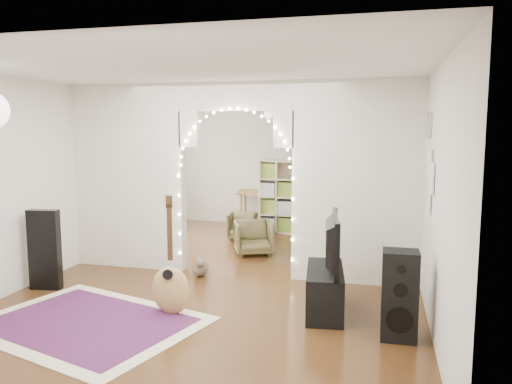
% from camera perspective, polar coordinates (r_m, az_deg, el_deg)
% --- Properties ---
extents(floor, '(7.50, 7.50, 0.00)m').
position_cam_1_polar(floor, '(7.26, -2.17, -9.25)').
color(floor, black).
rests_on(floor, ground).
extents(ceiling, '(5.00, 7.50, 0.02)m').
position_cam_1_polar(ceiling, '(6.98, -2.28, 12.50)').
color(ceiling, white).
rests_on(ceiling, wall_back).
extents(wall_back, '(5.00, 0.02, 2.70)m').
position_cam_1_polar(wall_back, '(10.63, 3.48, 3.43)').
color(wall_back, silver).
rests_on(wall_back, floor).
extents(wall_front, '(5.00, 0.02, 2.70)m').
position_cam_1_polar(wall_front, '(3.59, -19.35, -4.65)').
color(wall_front, silver).
rests_on(wall_front, floor).
extents(wall_left, '(0.02, 7.50, 2.70)m').
position_cam_1_polar(wall_left, '(8.06, -19.55, 1.78)').
color(wall_left, silver).
rests_on(wall_left, floor).
extents(wall_right, '(0.02, 7.50, 2.70)m').
position_cam_1_polar(wall_right, '(6.73, 18.65, 0.81)').
color(wall_right, silver).
rests_on(wall_right, floor).
extents(divider_wall, '(5.00, 0.20, 2.70)m').
position_cam_1_polar(divider_wall, '(6.98, -2.23, 2.03)').
color(divider_wall, silver).
rests_on(divider_wall, floor).
extents(fairy_lights, '(1.64, 0.04, 1.60)m').
position_cam_1_polar(fairy_lights, '(6.85, -2.54, 2.97)').
color(fairy_lights, '#FFEABF').
rests_on(fairy_lights, divider_wall).
extents(window, '(0.04, 1.20, 1.40)m').
position_cam_1_polar(window, '(9.58, -13.47, 3.72)').
color(window, white).
rests_on(window, wall_left).
extents(wall_clock, '(0.03, 0.31, 0.31)m').
position_cam_1_polar(wall_clock, '(6.10, 19.19, 7.21)').
color(wall_clock, white).
rests_on(wall_clock, wall_right).
extents(picture_frames, '(0.02, 0.50, 0.70)m').
position_cam_1_polar(picture_frames, '(5.73, 19.28, 1.21)').
color(picture_frames, white).
rests_on(picture_frames, wall_right).
extents(ceiling_fan, '(1.10, 1.10, 0.30)m').
position_cam_1_polar(ceiling_fan, '(8.90, 1.42, 9.45)').
color(ceiling_fan, gold).
rests_on(ceiling_fan, ceiling).
extents(area_rug, '(2.68, 2.30, 0.02)m').
position_cam_1_polar(area_rug, '(5.77, -18.75, -13.99)').
color(area_rug, maroon).
rests_on(area_rug, floor).
extents(guitar_case, '(0.41, 0.19, 1.04)m').
position_cam_1_polar(guitar_case, '(6.99, -23.00, -6.08)').
color(guitar_case, black).
rests_on(guitar_case, floor).
extents(acoustic_guitar, '(0.48, 0.24, 1.14)m').
position_cam_1_polar(acoustic_guitar, '(5.67, -9.75, -8.89)').
color(acoustic_guitar, tan).
rests_on(acoustic_guitar, floor).
extents(tabby_cat, '(0.29, 0.48, 0.32)m').
position_cam_1_polar(tabby_cat, '(7.12, -6.35, -8.53)').
color(tabby_cat, brown).
rests_on(tabby_cat, floor).
extents(floor_speaker, '(0.35, 0.31, 0.89)m').
position_cam_1_polar(floor_speaker, '(5.18, 16.09, -11.29)').
color(floor_speaker, black).
rests_on(floor_speaker, floor).
extents(media_console, '(0.51, 1.04, 0.50)m').
position_cam_1_polar(media_console, '(5.78, 7.86, -11.09)').
color(media_console, black).
rests_on(media_console, floor).
extents(tv, '(0.26, 1.08, 0.62)m').
position_cam_1_polar(tv, '(5.63, 7.96, -5.68)').
color(tv, black).
rests_on(tv, media_console).
extents(bookcase, '(1.45, 0.73, 1.45)m').
position_cam_1_polar(bookcase, '(9.79, 4.51, -0.59)').
color(bookcase, '#CDB594').
rests_on(bookcase, floor).
extents(dining_table, '(1.30, 0.96, 0.76)m').
position_cam_1_polar(dining_table, '(10.52, 1.30, -0.25)').
color(dining_table, brown).
rests_on(dining_table, floor).
extents(flower_vase, '(0.21, 0.21, 0.19)m').
position_cam_1_polar(flower_vase, '(10.50, 1.31, 0.66)').
color(flower_vase, silver).
rests_on(flower_vase, dining_table).
extents(dining_chair_left, '(0.78, 0.79, 0.55)m').
position_cam_1_polar(dining_chair_left, '(8.23, -0.28, -5.25)').
color(dining_chair_left, brown).
rests_on(dining_chair_left, floor).
extents(dining_chair_right, '(0.56, 0.58, 0.48)m').
position_cam_1_polar(dining_chair_right, '(9.42, -1.57, -3.87)').
color(dining_chair_right, brown).
rests_on(dining_chair_right, floor).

